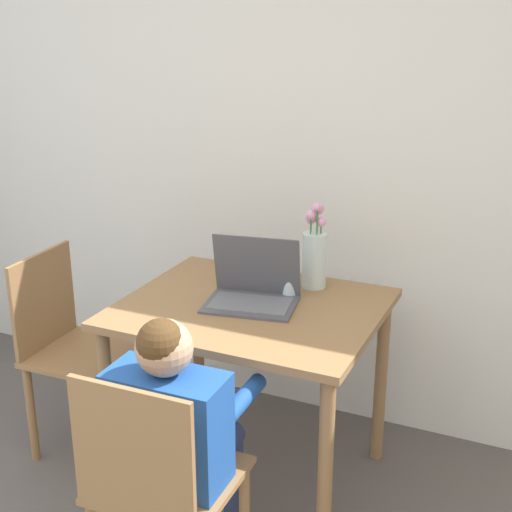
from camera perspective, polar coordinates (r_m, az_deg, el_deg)
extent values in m
cube|color=white|center=(3.12, 3.76, 8.97)|extent=(6.40, 0.05, 2.50)
cube|color=olive|center=(2.66, -0.41, -4.24)|extent=(0.95, 0.79, 0.03)
cylinder|color=olive|center=(2.77, -11.71, -12.53)|extent=(0.05, 0.05, 0.73)
cylinder|color=olive|center=(2.43, 5.55, -17.10)|extent=(0.05, 0.05, 0.73)
cylinder|color=olive|center=(3.27, -4.64, -6.92)|extent=(0.05, 0.05, 0.73)
cylinder|color=olive|center=(3.00, 9.95, -9.79)|extent=(0.05, 0.05, 0.73)
cube|color=olive|center=(2.28, -6.87, -17.34)|extent=(0.41, 0.41, 0.02)
cube|color=olive|center=(2.03, -9.89, -15.36)|extent=(0.38, 0.03, 0.40)
cylinder|color=olive|center=(2.61, -8.13, -18.39)|extent=(0.04, 0.04, 0.44)
cube|color=olive|center=(3.06, -13.46, -7.61)|extent=(0.41, 0.41, 0.02)
cube|color=olive|center=(3.09, -16.66, -3.37)|extent=(0.03, 0.38, 0.40)
cylinder|color=olive|center=(2.97, -12.30, -13.53)|extent=(0.04, 0.04, 0.44)
cylinder|color=olive|center=(3.21, -8.85, -10.62)|extent=(0.04, 0.04, 0.44)
cylinder|color=olive|center=(3.15, -17.53, -11.93)|extent=(0.04, 0.04, 0.44)
cylinder|color=olive|center=(3.38, -13.86, -9.34)|extent=(0.04, 0.04, 0.44)
cube|color=#1E4C9E|center=(2.18, -7.07, -13.42)|extent=(0.36, 0.19, 0.35)
sphere|color=tan|center=(2.05, -7.36, -7.30)|extent=(0.17, 0.17, 0.17)
sphere|color=#4C3319|center=(2.03, -7.60, -6.94)|extent=(0.14, 0.14, 0.14)
cylinder|color=navy|center=(2.34, -3.36, -15.55)|extent=(0.10, 0.28, 0.09)
cylinder|color=navy|center=(2.40, -6.90, -14.61)|extent=(0.10, 0.28, 0.09)
cylinder|color=navy|center=(2.58, -1.79, -18.35)|extent=(0.07, 0.07, 0.46)
cylinder|color=navy|center=(2.64, -5.10, -17.46)|extent=(0.07, 0.07, 0.46)
cylinder|color=#1E4C9E|center=(2.27, -1.00, -11.33)|extent=(0.06, 0.24, 0.06)
cylinder|color=#1E4C9E|center=(2.39, -7.73, -9.78)|extent=(0.06, 0.24, 0.06)
cube|color=#4C4C51|center=(2.64, -0.45, -3.91)|extent=(0.37, 0.30, 0.01)
cube|color=slate|center=(2.64, -0.45, -3.79)|extent=(0.32, 0.22, 0.00)
cube|color=#4C4C51|center=(2.69, 0.06, -0.73)|extent=(0.34, 0.11, 0.24)
cube|color=black|center=(2.69, 0.08, -0.69)|extent=(0.30, 0.10, 0.21)
cylinder|color=silver|center=(2.80, 4.69, -0.33)|extent=(0.10, 0.10, 0.22)
cylinder|color=#3D7A38|center=(2.78, 5.16, 0.54)|extent=(0.01, 0.01, 0.22)
sphere|color=#EA9EC6|center=(2.75, 5.23, 2.75)|extent=(0.04, 0.04, 0.04)
cylinder|color=#3D7A38|center=(2.80, 4.89, 1.14)|extent=(0.01, 0.01, 0.27)
sphere|color=#EA9EC6|center=(2.76, 4.97, 3.81)|extent=(0.05, 0.05, 0.05)
cylinder|color=#3D7A38|center=(2.80, 4.38, 0.74)|extent=(0.01, 0.01, 0.23)
sphere|color=#EA9EC6|center=(2.76, 4.44, 3.03)|extent=(0.04, 0.04, 0.04)
cylinder|color=#3D7A38|center=(2.77, 4.35, 0.76)|extent=(0.01, 0.01, 0.25)
sphere|color=#EA9EC6|center=(2.73, 4.42, 3.28)|extent=(0.04, 0.04, 0.04)
cylinder|color=#3D7A38|center=(2.75, 4.85, 1.04)|extent=(0.01, 0.01, 0.29)
sphere|color=#EA9EC6|center=(2.71, 4.94, 3.92)|extent=(0.03, 0.03, 0.03)
cylinder|color=silver|center=(2.71, 2.77, -1.55)|extent=(0.07, 0.07, 0.16)
cylinder|color=#262628|center=(2.68, 2.80, 0.27)|extent=(0.04, 0.04, 0.02)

